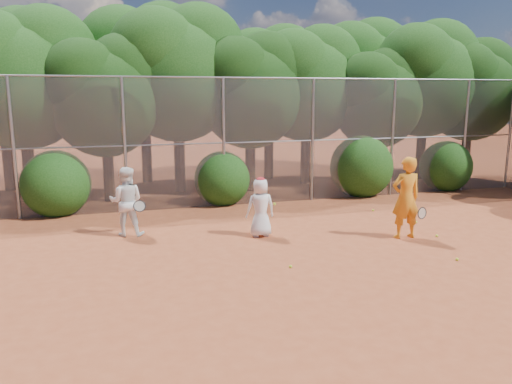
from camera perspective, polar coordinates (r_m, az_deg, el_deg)
name	(u,v)px	position (r m, az deg, el deg)	size (l,w,h in m)	color
ground	(335,262)	(10.84, 8.99, -7.89)	(80.00, 80.00, 0.00)	#974122
fence_back	(251,141)	(15.90, -0.60, 5.90)	(20.05, 0.09, 4.03)	gray
tree_1	(23,73)	(17.92, -25.11, 12.23)	(4.64, 4.03, 6.35)	black
tree_2	(105,91)	(17.04, -16.83, 10.95)	(3.99, 3.47, 5.47)	black
tree_3	(178,68)	(18.25, -8.85, 13.82)	(4.89, 4.26, 6.70)	black
tree_4	(251,87)	(18.17, -0.54, 11.95)	(4.19, 3.64, 5.73)	black
tree_5	(308,79)	(19.76, 5.95, 12.68)	(4.51, 3.92, 6.17)	black
tree_6	(378,95)	(19.97, 13.78, 10.74)	(3.86, 3.36, 5.29)	black
tree_7	(426,74)	(21.85, 18.89, 12.61)	(4.77, 4.14, 6.53)	black
tree_8	(472,86)	(22.81, 23.42, 11.05)	(4.25, 3.70, 5.82)	black
tree_9	(1,70)	(20.35, -27.08, 12.31)	(4.83, 4.20, 6.62)	black
tree_10	(144,64)	(20.34, -12.64, 14.06)	(5.15, 4.48, 7.06)	black
tree_11	(270,77)	(20.92, 1.63, 12.96)	(4.64, 4.03, 6.35)	black
tree_12	(362,71)	(23.28, 12.03, 13.41)	(5.02, 4.37, 6.88)	black
bush_0	(56,181)	(15.77, -21.91, 1.19)	(2.00, 2.00, 2.00)	#153F0F
bush_1	(222,176)	(16.11, -3.90, 1.82)	(1.80, 1.80, 1.80)	#153F0F
bush_2	(361,164)	(17.86, 11.95, 3.17)	(2.20, 2.20, 2.20)	#153F0F
bush_3	(446,164)	(19.79, 20.88, 3.00)	(1.90, 1.90, 1.90)	#153F0F
player_yellow	(406,198)	(12.74, 16.75, -0.64)	(0.88, 0.52, 2.02)	orange
player_teen	(261,207)	(12.39, 0.52, -1.73)	(0.72, 0.47, 1.50)	white
player_white	(126,202)	(12.86, -14.61, -1.06)	(0.98, 0.85, 1.74)	white
ball_0	(413,221)	(14.55, 17.49, -3.19)	(0.07, 0.07, 0.07)	#C8E429
ball_1	(416,222)	(14.46, 17.81, -3.30)	(0.07, 0.07, 0.07)	#C8E429
ball_2	(457,259)	(11.59, 22.00, -7.14)	(0.07, 0.07, 0.07)	#C8E429
ball_3	(437,236)	(13.27, 19.96, -4.73)	(0.07, 0.07, 0.07)	#C8E429
ball_4	(291,266)	(10.36, 3.96, -8.49)	(0.07, 0.07, 0.07)	#C8E429
ball_5	(373,210)	(15.56, 13.25, -2.05)	(0.07, 0.07, 0.07)	#C8E429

